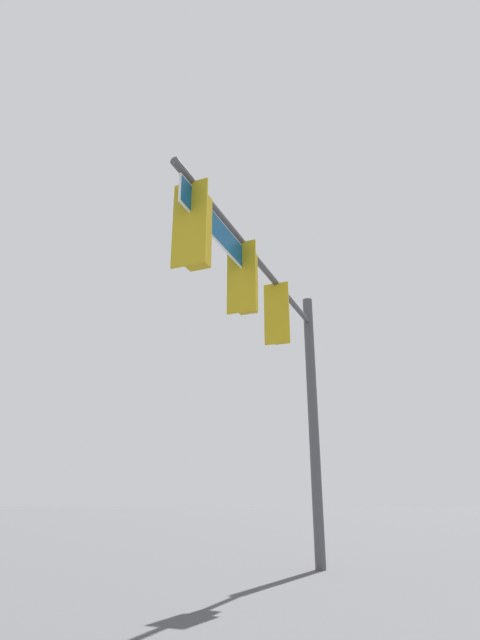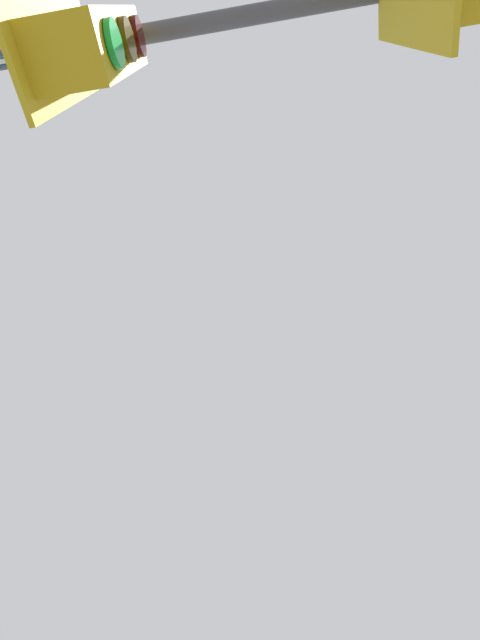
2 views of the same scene
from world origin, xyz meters
name	(u,v)px [view 1 (image 1 of 2)]	position (x,y,z in m)	size (l,w,h in m)	color
signal_pole_near	(275,337)	(-3.60, -6.57, 4.38)	(6.78, 1.62, 6.21)	#47474C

